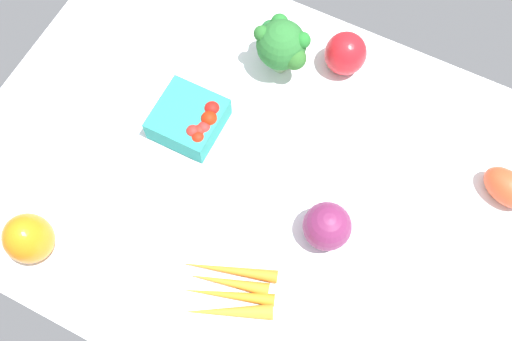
% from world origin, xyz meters
% --- Properties ---
extents(tablecloth, '(1.04, 0.76, 0.02)m').
position_xyz_m(tablecloth, '(0.00, 0.00, 0.01)').
color(tablecloth, white).
rests_on(tablecloth, ground).
extents(bell_pepper_orange, '(0.11, 0.11, 0.10)m').
position_xyz_m(bell_pepper_orange, '(-0.27, -0.29, 0.07)').
color(bell_pepper_orange, orange).
rests_on(bell_pepper_orange, tablecloth).
extents(broccoli_head, '(0.11, 0.10, 0.12)m').
position_xyz_m(broccoli_head, '(-0.06, 0.23, 0.09)').
color(broccoli_head, '#9AC288').
rests_on(broccoli_head, tablecloth).
extents(berry_basket, '(0.12, 0.12, 0.06)m').
position_xyz_m(berry_basket, '(-0.15, 0.03, 0.05)').
color(berry_basket, teal).
rests_on(berry_basket, tablecloth).
extents(carrot_bunch, '(0.18, 0.14, 0.03)m').
position_xyz_m(carrot_bunch, '(0.05, -0.21, 0.03)').
color(carrot_bunch, orange).
rests_on(carrot_bunch, tablecloth).
extents(red_onion_center, '(0.08, 0.08, 0.08)m').
position_xyz_m(red_onion_center, '(0.16, -0.04, 0.06)').
color(red_onion_center, '#71234F').
rests_on(red_onion_center, tablecloth).
extents(roma_tomato, '(0.10, 0.09, 0.06)m').
position_xyz_m(roma_tomato, '(0.40, 0.16, 0.05)').
color(roma_tomato, '#DC4B28').
rests_on(roma_tomato, tablecloth).
extents(bell_pepper_red, '(0.11, 0.11, 0.09)m').
position_xyz_m(bell_pepper_red, '(0.05, 0.28, 0.06)').
color(bell_pepper_red, red).
rests_on(bell_pepper_red, tablecloth).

